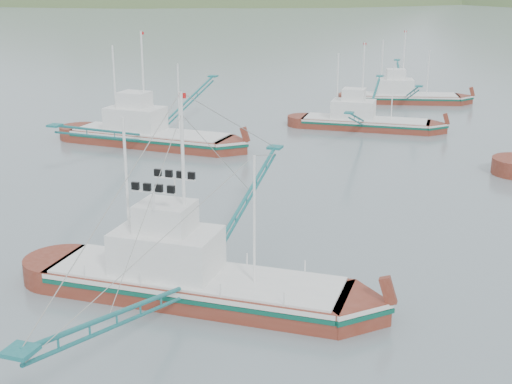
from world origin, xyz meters
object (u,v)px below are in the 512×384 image
(bg_boat_left, at_px, (148,129))
(bg_boat_extra, at_px, (404,89))
(bg_boat_far, at_px, (364,117))
(main_boat, at_px, (191,268))

(bg_boat_left, relative_size, bg_boat_extra, 1.21)
(bg_boat_extra, bearing_deg, bg_boat_far, -110.20)
(bg_boat_far, xyz_separation_m, bg_boat_left, (-16.67, -12.82, 0.23))
(bg_boat_left, bearing_deg, main_boat, -56.53)
(main_boat, height_order, bg_boat_far, main_boat)
(main_boat, xyz_separation_m, bg_boat_extra, (2.18, 55.67, 0.13))
(bg_boat_extra, bearing_deg, main_boat, -106.23)
(main_boat, relative_size, bg_boat_far, 1.17)
(bg_boat_far, distance_m, bg_boat_left, 21.03)
(bg_boat_far, xyz_separation_m, bg_boat_extra, (1.72, 15.83, 0.40))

